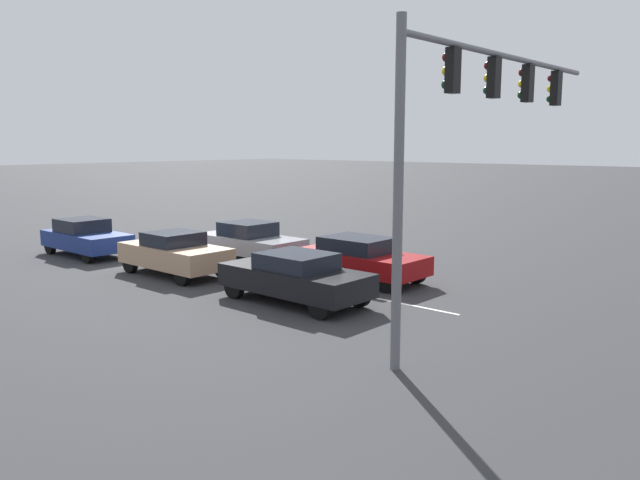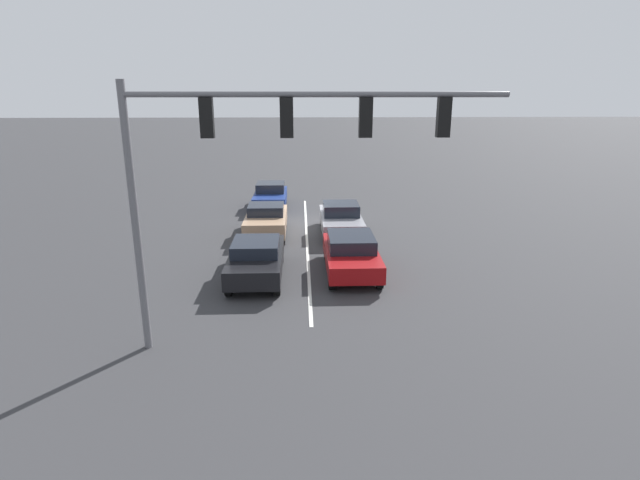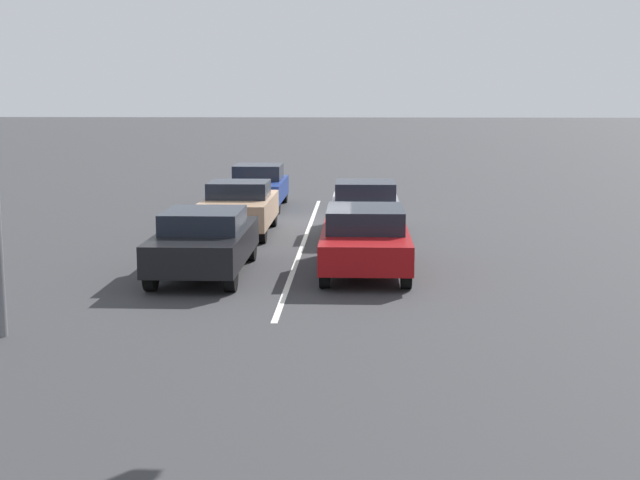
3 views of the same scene
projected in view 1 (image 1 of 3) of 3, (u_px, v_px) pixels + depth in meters
The scene contains 8 objects.
ground_plane at pixel (188, 260), 24.49m from camera, with size 240.00×240.00×0.00m, color #333335.
lane_stripe_left_divider at pixel (238, 270), 22.55m from camera, with size 0.12×17.95×0.01m, color silver.
car_maroon_leftlane_front at pixel (359, 258), 20.82m from camera, with size 1.95×4.50×1.46m.
car_black_midlane_front at pixel (295, 277), 17.88m from camera, with size 1.91×4.59×1.46m.
car_gray_leftlane_second at pixel (250, 241), 24.45m from camera, with size 1.93×4.59×1.51m.
car_tan_midlane_second at pixel (175, 253), 21.68m from camera, with size 1.91×4.26×1.51m.
car_navy_midlane_third at pixel (86, 237), 25.48m from camera, with size 1.87×4.23×1.50m.
traffic_signal_gantry at pixel (477, 109), 14.24m from camera, with size 9.37×0.37×6.97m.
Camera 1 is at (14.59, 19.86, 4.54)m, focal length 35.00 mm.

